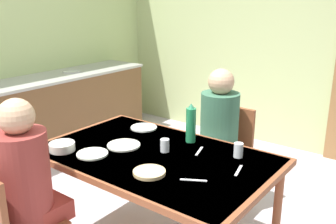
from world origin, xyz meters
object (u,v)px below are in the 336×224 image
Objects in this scene: person_far_diner at (218,124)px; serving_bowl_center at (62,147)px; chair_far_diner at (225,152)px; dining_table at (154,163)px; water_bottle_green_near at (191,124)px; person_near_diner at (25,173)px; kitchen_counter at (48,116)px.

person_far_diner is 1.19m from serving_bowl_center.
chair_far_diner is at bearing 62.70° from serving_bowl_center.
dining_table is 0.39m from water_bottle_green_near.
person_near_diner reaches higher than chair_far_diner.
kitchen_counter is 1.67× the size of dining_table.
person_far_diner is 2.74× the size of water_bottle_green_near.
chair_far_diner reaches higher than dining_table.
chair_far_diner is at bearing 88.82° from water_bottle_green_near.
chair_far_diner reaches higher than serving_bowl_center.
serving_bowl_center is at bearing 62.70° from chair_far_diner.
chair_far_diner is 1.63m from person_near_diner.
dining_table is 5.50× the size of water_bottle_green_near.
person_near_diner is at bearing 73.90° from chair_far_diner.
water_bottle_green_near reaches higher than chair_far_diner.
chair_far_diner is 3.10× the size of water_bottle_green_near.
person_far_diner reaches higher than kitchen_counter.
water_bottle_green_near is at bearing 88.82° from chair_far_diner.
person_far_diner is at bearing 88.40° from water_bottle_green_near.
serving_bowl_center is (-0.16, 0.37, -0.00)m from person_near_diner.
kitchen_counter is at bearing 148.21° from serving_bowl_center.
serving_bowl_center reaches higher than dining_table.
water_bottle_green_near is (-0.01, -0.38, 0.10)m from person_far_diner.
water_bottle_green_near is at bearing 78.46° from dining_table.
kitchen_counter reaches higher than dining_table.
dining_table is 2.01× the size of person_far_diner.
chair_far_diner is 1.34m from serving_bowl_center.
kitchen_counter is at bearing 171.96° from water_bottle_green_near.
person_near_diner is 0.41m from serving_bowl_center.
dining_table is at bearing 83.72° from person_far_diner.
chair_far_diner is at bearing 73.90° from person_near_diner.
person_far_diner is at bearing 59.70° from serving_bowl_center.
person_near_diner is at bearing -117.62° from dining_table.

